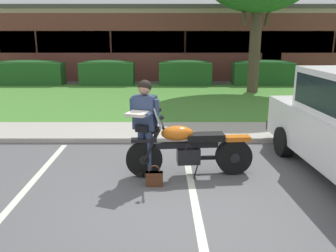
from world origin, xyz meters
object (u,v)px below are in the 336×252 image
at_px(motorcycle, 194,149).
at_px(brick_building, 182,42).
at_px(hedge_left, 30,72).
at_px(hedge_center_left, 108,72).
at_px(rider_person, 145,121).
at_px(hedge_right, 264,72).
at_px(handbag, 155,177).
at_px(hedge_center_right, 186,72).

distance_m(motorcycle, brick_building, 17.33).
height_order(hedge_left, hedge_center_left, same).
height_order(motorcycle, rider_person, rider_person).
xyz_separation_m(motorcycle, hedge_right, (4.10, 11.10, 0.16)).
height_order(motorcycle, hedge_left, motorcycle).
relative_size(rider_person, hedge_left, 0.53).
bearing_deg(rider_person, brick_building, 85.78).
bearing_deg(motorcycle, hedge_right, 69.75).
xyz_separation_m(handbag, brick_building, (1.10, 17.75, 1.80)).
bearing_deg(hedge_right, brick_building, 120.83).
bearing_deg(motorcycle, rider_person, -176.10).
bearing_deg(hedge_center_left, brick_building, 58.40).
relative_size(hedge_left, hedge_right, 1.13).
xyz_separation_m(hedge_center_right, hedge_right, (3.73, 0.00, 0.00)).
bearing_deg(handbag, hedge_right, 67.58).
distance_m(motorcycle, handbag, 0.91).
bearing_deg(handbag, brick_building, 86.45).
bearing_deg(hedge_right, motorcycle, -110.25).
bearing_deg(hedge_center_left, motorcycle, -73.11).
relative_size(hedge_left, brick_building, 0.14).
distance_m(rider_person, brick_building, 17.40).
bearing_deg(hedge_center_right, brick_building, 89.48).
bearing_deg(rider_person, motorcycle, 3.90).
bearing_deg(hedge_center_right, hedge_right, 0.00).
height_order(handbag, hedge_center_left, hedge_center_left).
relative_size(rider_person, brick_building, 0.08).
relative_size(motorcycle, handbag, 6.23).
xyz_separation_m(motorcycle, hedge_center_right, (0.36, 11.10, 0.16)).
xyz_separation_m(motorcycle, hedge_center_left, (-3.37, 11.10, 0.16)).
height_order(motorcycle, hedge_right, motorcycle).
height_order(handbag, hedge_center_right, hedge_center_right).
distance_m(handbag, brick_building, 17.87).
distance_m(hedge_left, hedge_right, 11.20).
xyz_separation_m(motorcycle, hedge_left, (-7.11, 11.10, 0.16)).
distance_m(hedge_left, hedge_center_right, 7.47).
xyz_separation_m(rider_person, handbag, (0.18, -0.42, -0.86)).
bearing_deg(hedge_right, hedge_center_right, 180.00).
xyz_separation_m(motorcycle, rider_person, (-0.86, -0.06, 0.52)).
bearing_deg(rider_person, handbag, -67.35).
xyz_separation_m(hedge_left, hedge_center_left, (3.73, 0.00, 0.00)).
height_order(hedge_right, brick_building, brick_building).
height_order(handbag, brick_building, brick_building).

